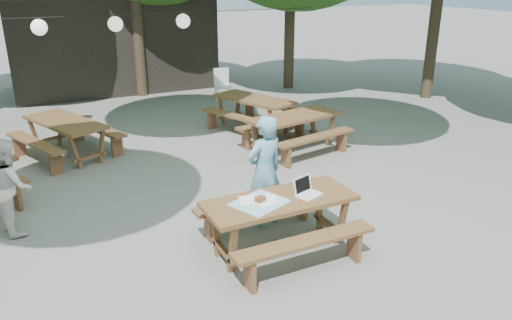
{
  "coord_description": "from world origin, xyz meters",
  "views": [
    {
      "loc": [
        -2.5,
        -5.82,
        3.52
      ],
      "look_at": [
        0.39,
        0.01,
        1.05
      ],
      "focal_mm": 35.0,
      "sensor_mm": 36.0,
      "label": 1
    }
  ],
  "objects": [
    {
      "name": "ground",
      "position": [
        0.0,
        0.0,
        0.0
      ],
      "size": [
        80.0,
        80.0,
        0.0
      ],
      "primitive_type": "plane",
      "color": "#61615D",
      "rests_on": "ground"
    },
    {
      "name": "paper_lanterns",
      "position": [
        -0.19,
        6.0,
        2.4
      ],
      "size": [
        9.0,
        0.34,
        0.38
      ],
      "color": "black",
      "rests_on": "ground"
    },
    {
      "name": "tabletop_clutter",
      "position": [
        0.09,
        -0.68,
        0.76
      ],
      "size": [
        0.81,
        0.76,
        0.08
      ],
      "color": "#3B93CA",
      "rests_on": "main_picnic_table"
    },
    {
      "name": "second_person",
      "position": [
        -2.76,
        1.47,
        0.69
      ],
      "size": [
        0.66,
        0.77,
        1.39
      ],
      "primitive_type": "imported",
      "rotation": [
        0.0,
        0.0,
        1.79
      ],
      "color": "silver",
      "rests_on": "ground"
    },
    {
      "name": "main_picnic_table",
      "position": [
        0.39,
        -0.69,
        0.39
      ],
      "size": [
        2.0,
        1.58,
        0.75
      ],
      "color": "brown",
      "rests_on": "ground"
    },
    {
      "name": "woman",
      "position": [
        0.54,
        0.05,
        0.83
      ],
      "size": [
        0.67,
        0.51,
        1.66
      ],
      "primitive_type": "imported",
      "rotation": [
        0.0,
        0.0,
        3.34
      ],
      "color": "#659EB8",
      "rests_on": "ground"
    },
    {
      "name": "picnic_table_far_w",
      "position": [
        -1.69,
        4.38,
        0.39
      ],
      "size": [
        2.17,
        2.35,
        0.75
      ],
      "rotation": [
        0.0,
        0.0,
        1.95
      ],
      "color": "brown",
      "rests_on": "ground"
    },
    {
      "name": "pavilion",
      "position": [
        0.5,
        10.5,
        1.4
      ],
      "size": [
        6.0,
        3.0,
        2.8
      ],
      "primitive_type": "cube",
      "color": "black",
      "rests_on": "ground"
    },
    {
      "name": "laptop",
      "position": [
        0.76,
        -0.73,
        0.81
      ],
      "size": [
        0.39,
        0.35,
        0.24
      ],
      "rotation": [
        0.0,
        0.0,
        0.32
      ],
      "color": "white",
      "rests_on": "main_picnic_table"
    },
    {
      "name": "picnic_table_far_e",
      "position": [
        2.5,
        4.4,
        0.39
      ],
      "size": [
        2.16,
        2.34,
        0.75
      ],
      "rotation": [
        0.0,
        0.0,
        1.94
      ],
      "color": "brown",
      "rests_on": "ground"
    },
    {
      "name": "picnic_table_ne",
      "position": [
        2.58,
        2.68,
        0.39
      ],
      "size": [
        2.16,
        1.9,
        0.75
      ],
      "rotation": [
        0.0,
        0.0,
        0.18
      ],
      "color": "brown",
      "rests_on": "ground"
    },
    {
      "name": "plastic_chair",
      "position": [
        2.93,
        7.36,
        0.26
      ],
      "size": [
        0.53,
        0.53,
        0.9
      ],
      "rotation": [
        0.0,
        0.0,
        -0.25
      ],
      "color": "white",
      "rests_on": "ground"
    }
  ]
}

